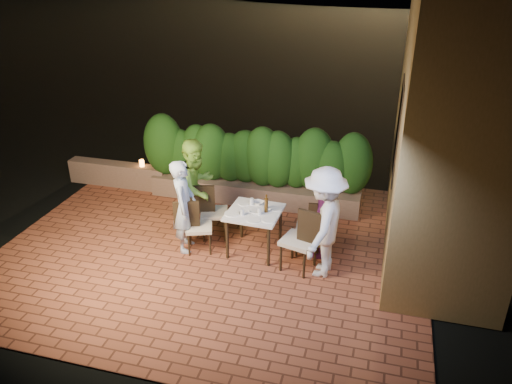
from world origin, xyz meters
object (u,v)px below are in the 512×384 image
at_px(chair_left_front, 199,226).
at_px(diner_purple, 326,212).
at_px(bowl, 258,203).
at_px(diner_white, 324,223).
at_px(chair_right_back, 309,228).
at_px(beer_bottle, 266,203).
at_px(chair_left_back, 214,211).
at_px(dining_table, 254,231).
at_px(parapet_lamp, 142,163).
at_px(diner_green, 197,187).
at_px(diner_blue, 184,206).
at_px(chair_right_front, 299,239).

distance_m(chair_left_front, diner_purple, 2.10).
xyz_separation_m(bowl, chair_left_front, (-0.89, -0.48, -0.32)).
bearing_deg(diner_white, chair_right_back, -142.69).
bearing_deg(chair_left_front, beer_bottle, -7.23).
xyz_separation_m(beer_bottle, chair_left_back, (-0.99, 0.26, -0.41)).
bearing_deg(dining_table, chair_left_back, 160.40).
bearing_deg(chair_left_front, chair_left_back, 59.91).
bearing_deg(chair_left_front, parapet_lamp, 116.17).
relative_size(dining_table, beer_bottle, 2.74).
distance_m(diner_green, diner_purple, 2.28).
xyz_separation_m(bowl, diner_white, (1.17, -0.60, 0.11)).
xyz_separation_m(beer_bottle, diner_green, (-1.32, 0.33, -0.03)).
relative_size(diner_white, diner_purple, 1.13).
bearing_deg(chair_left_front, bowl, 8.76).
relative_size(dining_table, chair_right_back, 0.93).
xyz_separation_m(diner_green, diner_purple, (2.27, -0.15, -0.09)).
distance_m(dining_table, bowl, 0.48).
relative_size(dining_table, diner_purple, 0.54).
bearing_deg(diner_purple, diner_blue, -82.02).
height_order(beer_bottle, parapet_lamp, beer_bottle).
bearing_deg(beer_bottle, chair_right_front, -29.11).
xyz_separation_m(bowl, chair_right_front, (0.80, -0.58, -0.24)).
distance_m(chair_right_front, parapet_lamp, 4.25).
relative_size(dining_table, diner_white, 0.48).
xyz_separation_m(chair_right_front, chair_right_back, (0.07, 0.52, -0.08)).
distance_m(dining_table, chair_left_back, 0.86).
bearing_deg(beer_bottle, bowl, 128.95).
xyz_separation_m(diner_white, parapet_lamp, (-4.08, 2.08, -0.31)).
xyz_separation_m(chair_right_back, diner_purple, (0.27, 0.00, 0.33)).
xyz_separation_m(chair_left_back, parapet_lamp, (-2.11, 1.47, 0.08)).
bearing_deg(chair_right_back, chair_right_front, 76.85).
distance_m(bowl, diner_white, 1.32).
bearing_deg(beer_bottle, parapet_lamp, 150.88).
bearing_deg(diner_blue, diner_purple, -93.21).
height_order(chair_right_front, chair_right_back, chair_right_front).
xyz_separation_m(chair_left_back, diner_blue, (-0.33, -0.50, 0.31)).
distance_m(diner_green, parapet_lamp, 2.29).
distance_m(diner_blue, diner_green, 0.58).
height_order(chair_right_front, diner_blue, diner_blue).
height_order(diner_white, parapet_lamp, diner_white).
distance_m(dining_table, diner_purple, 1.23).
relative_size(chair_right_front, diner_green, 0.61).
bearing_deg(diner_green, chair_right_front, -93.36).
relative_size(chair_right_back, diner_purple, 0.58).
bearing_deg(diner_purple, diner_white, 0.59).
xyz_separation_m(diner_green, diner_white, (2.30, -0.68, 0.01)).
bearing_deg(beer_bottle, diner_purple, 10.55).
bearing_deg(diner_white, chair_right_front, -84.62).
relative_size(beer_bottle, parapet_lamp, 2.20).
xyz_separation_m(chair_right_back, diner_green, (-2.00, 0.15, 0.42)).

